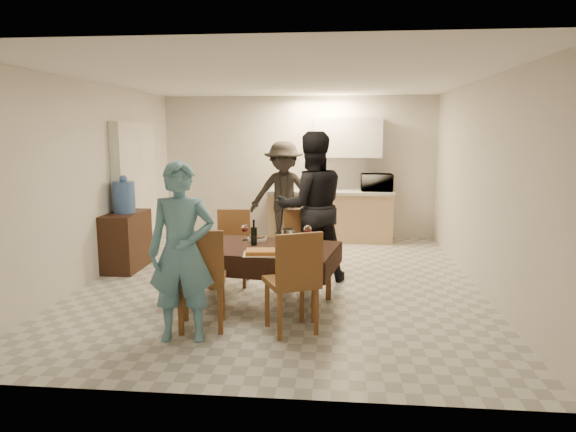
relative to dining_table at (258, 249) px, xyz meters
name	(u,v)px	position (x,y,z in m)	size (l,w,h in m)	color
floor	(281,281)	(0.16, 0.92, -0.65)	(5.00, 6.00, 0.02)	beige
ceiling	(281,79)	(0.16, 0.92, 1.95)	(5.00, 6.00, 0.02)	white
wall_back	(299,167)	(0.16, 3.92, 0.65)	(5.00, 0.02, 2.60)	silver
wall_front	(235,226)	(0.16, -2.08, 0.65)	(5.00, 0.02, 2.60)	silver
wall_left	(94,182)	(-2.34, 0.92, 0.65)	(0.02, 6.00, 2.60)	silver
wall_right	(482,185)	(2.66, 0.92, 0.65)	(0.02, 6.00, 2.60)	silver
stub_partition	(136,190)	(-2.26, 2.12, 0.40)	(0.15, 1.40, 2.10)	white
kitchen_base_cabinet	(330,217)	(0.76, 3.60, -0.22)	(2.20, 0.60, 0.86)	tan
kitchen_worktop	(330,192)	(0.76, 3.60, 0.24)	(2.24, 0.64, 0.05)	#BCBCB7
upper_cabinet	(348,138)	(1.06, 3.74, 1.20)	(1.20, 0.34, 0.70)	white
dining_table	(258,249)	(0.00, 0.00, 0.00)	(1.89, 1.30, 0.68)	black
chair_near_left	(199,269)	(-0.45, -0.85, -0.02)	(0.54, 0.55, 0.56)	brown
chair_near_right	(291,272)	(0.45, -0.85, -0.02)	(0.62, 0.64, 0.55)	brown
chair_far_left	(231,242)	(-0.45, 0.66, -0.07)	(0.46, 0.46, 0.51)	brown
chair_far_right	(301,242)	(0.45, 0.66, -0.06)	(0.50, 0.50, 0.52)	brown
console	(126,241)	(-2.12, 1.35, -0.24)	(0.44, 0.88, 0.82)	black
water_jug	(124,197)	(-2.12, 1.35, 0.39)	(0.30, 0.30, 0.45)	#446CB7
wine_bottle	(254,232)	(-0.05, 0.05, 0.18)	(0.07, 0.07, 0.29)	black
water_pitcher	(288,238)	(0.35, -0.05, 0.14)	(0.14, 0.14, 0.21)	white
savoury_tart	(261,252)	(0.10, -0.38, 0.06)	(0.38, 0.28, 0.05)	#C48439
salad_bowl	(286,240)	(0.30, 0.18, 0.06)	(0.17, 0.17, 0.07)	white
mushroom_dish	(257,239)	(-0.05, 0.28, 0.05)	(0.21, 0.21, 0.04)	white
wine_glass_a	(204,242)	(-0.55, -0.25, 0.12)	(0.08, 0.08, 0.18)	white
wine_glass_b	(308,234)	(0.55, 0.25, 0.14)	(0.09, 0.09, 0.21)	white
wine_glass_c	(245,232)	(-0.20, 0.30, 0.13)	(0.09, 0.09, 0.20)	white
plate_near_left	(198,250)	(-0.60, -0.30, 0.04)	(0.26, 0.26, 0.02)	white
plate_near_right	(309,253)	(0.60, -0.30, 0.04)	(0.25, 0.25, 0.01)	white
plate_far_left	(212,239)	(-0.60, 0.30, 0.04)	(0.27, 0.27, 0.02)	white
plate_far_right	(312,241)	(0.60, 0.30, 0.04)	(0.27, 0.27, 0.02)	white
microwave	(377,182)	(1.58, 3.60, 0.41)	(0.55, 0.37, 0.31)	white
person_near	(182,252)	(-0.55, -1.05, 0.20)	(0.62, 0.41, 1.70)	teal
person_far	(311,207)	(0.55, 1.05, 0.33)	(0.95, 0.74, 1.96)	black
person_kitchen	(284,194)	(-0.04, 3.15, 0.25)	(1.16, 0.67, 1.79)	black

